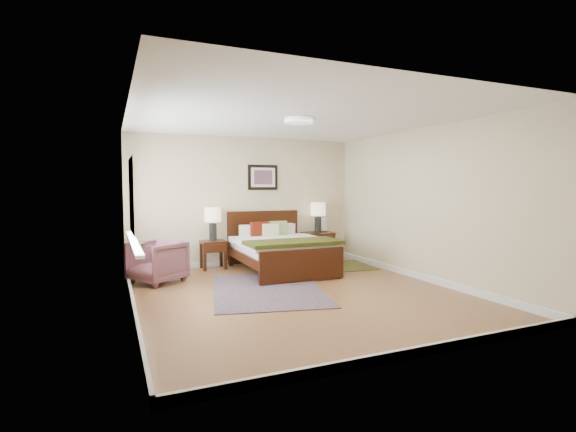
# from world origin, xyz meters

# --- Properties ---
(floor) EXTENTS (5.00, 5.00, 0.00)m
(floor) POSITION_xyz_m (0.00, 0.00, 0.00)
(floor) COLOR brown
(floor) RESTS_ON ground
(back_wall) EXTENTS (4.50, 0.04, 2.50)m
(back_wall) POSITION_xyz_m (0.00, 2.50, 1.25)
(back_wall) COLOR #C9BB92
(back_wall) RESTS_ON ground
(front_wall) EXTENTS (4.50, 0.04, 2.50)m
(front_wall) POSITION_xyz_m (0.00, -2.50, 1.25)
(front_wall) COLOR #C9BB92
(front_wall) RESTS_ON ground
(left_wall) EXTENTS (0.04, 5.00, 2.50)m
(left_wall) POSITION_xyz_m (-2.25, 0.00, 1.25)
(left_wall) COLOR #C9BB92
(left_wall) RESTS_ON ground
(right_wall) EXTENTS (0.04, 5.00, 2.50)m
(right_wall) POSITION_xyz_m (2.25, 0.00, 1.25)
(right_wall) COLOR #C9BB92
(right_wall) RESTS_ON ground
(ceiling) EXTENTS (4.50, 5.00, 0.02)m
(ceiling) POSITION_xyz_m (0.00, 0.00, 2.50)
(ceiling) COLOR white
(ceiling) RESTS_ON back_wall
(window) EXTENTS (0.11, 2.72, 1.32)m
(window) POSITION_xyz_m (-2.20, 0.70, 1.38)
(window) COLOR silver
(window) RESTS_ON left_wall
(door) EXTENTS (0.06, 1.00, 2.18)m
(door) POSITION_xyz_m (-2.23, -1.75, 1.07)
(door) COLOR silver
(door) RESTS_ON ground
(ceil_fixture) EXTENTS (0.44, 0.44, 0.08)m
(ceil_fixture) POSITION_xyz_m (0.00, 0.00, 2.47)
(ceil_fixture) COLOR white
(ceil_fixture) RESTS_ON ceiling
(bed) EXTENTS (1.60, 1.92, 1.03)m
(bed) POSITION_xyz_m (0.35, 1.56, 0.48)
(bed) COLOR #321307
(bed) RESTS_ON ground
(wall_art) EXTENTS (0.62, 0.05, 0.50)m
(wall_art) POSITION_xyz_m (0.35, 2.47, 1.72)
(wall_art) COLOR black
(wall_art) RESTS_ON back_wall
(nightstand_left) EXTENTS (0.44, 0.40, 0.53)m
(nightstand_left) POSITION_xyz_m (-0.71, 2.25, 0.41)
(nightstand_left) COLOR #321307
(nightstand_left) RESTS_ON ground
(nightstand_right) EXTENTS (0.59, 0.45, 0.59)m
(nightstand_right) POSITION_xyz_m (1.48, 2.26, 0.36)
(nightstand_right) COLOR #321307
(nightstand_right) RESTS_ON ground
(lamp_left) EXTENTS (0.30, 0.30, 0.61)m
(lamp_left) POSITION_xyz_m (-0.71, 2.27, 0.95)
(lamp_left) COLOR black
(lamp_left) RESTS_ON nightstand_left
(lamp_right) EXTENTS (0.30, 0.30, 0.61)m
(lamp_right) POSITION_xyz_m (1.48, 2.27, 1.01)
(lamp_right) COLOR black
(lamp_right) RESTS_ON nightstand_right
(armchair) EXTENTS (1.01, 1.00, 0.67)m
(armchair) POSITION_xyz_m (-1.80, 1.49, 0.34)
(armchair) COLOR brown
(armchair) RESTS_ON ground
(rug_persian) EXTENTS (2.03, 2.52, 0.01)m
(rug_persian) POSITION_xyz_m (-0.34, 0.35, 0.01)
(rug_persian) COLOR #0B1238
(rug_persian) RESTS_ON ground
(rug_navy) EXTENTS (0.82, 1.14, 0.01)m
(rug_navy) POSITION_xyz_m (1.80, 1.51, 0.01)
(rug_navy) COLOR black
(rug_navy) RESTS_ON ground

